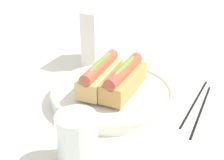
# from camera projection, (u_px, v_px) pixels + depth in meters

# --- Properties ---
(ground_plane) EXTENTS (2.40, 2.40, 0.00)m
(ground_plane) POSITION_uv_depth(u_px,v_px,m) (111.00, 104.00, 0.70)
(ground_plane) COLOR silver
(serving_bowl) EXTENTS (0.27, 0.27, 0.03)m
(serving_bowl) POSITION_uv_depth(u_px,v_px,m) (112.00, 94.00, 0.71)
(serving_bowl) COLOR silver
(serving_bowl) RESTS_ON ground_plane
(hotdog_front) EXTENTS (0.16, 0.09, 0.06)m
(hotdog_front) POSITION_uv_depth(u_px,v_px,m) (124.00, 79.00, 0.68)
(hotdog_front) COLOR tan
(hotdog_front) RESTS_ON serving_bowl
(hotdog_back) EXTENTS (0.16, 0.08, 0.06)m
(hotdog_back) POSITION_uv_depth(u_px,v_px,m) (100.00, 75.00, 0.70)
(hotdog_back) COLOR #DBB270
(hotdog_back) RESTS_ON serving_bowl
(water_glass) EXTENTS (0.07, 0.07, 0.09)m
(water_glass) POSITION_uv_depth(u_px,v_px,m) (77.00, 141.00, 0.52)
(water_glass) COLOR white
(water_glass) RESTS_ON ground_plane
(napkin_box) EXTENTS (0.12, 0.07, 0.15)m
(napkin_box) POSITION_uv_depth(u_px,v_px,m) (98.00, 36.00, 0.88)
(napkin_box) COLOR white
(napkin_box) RESTS_ON ground_plane
(chopstick_near) EXTENTS (0.21, 0.07, 0.01)m
(chopstick_near) POSITION_uv_depth(u_px,v_px,m) (195.00, 102.00, 0.71)
(chopstick_near) COLOR black
(chopstick_near) RESTS_ON ground_plane
(chopstick_far) EXTENTS (0.21, 0.06, 0.01)m
(chopstick_far) POSITION_uv_depth(u_px,v_px,m) (201.00, 110.00, 0.68)
(chopstick_far) COLOR black
(chopstick_far) RESTS_ON ground_plane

